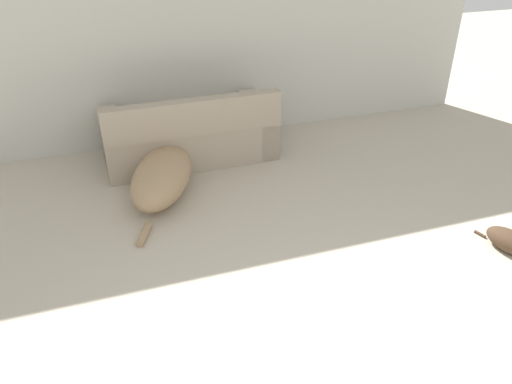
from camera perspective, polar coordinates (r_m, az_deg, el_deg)
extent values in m
cube|color=beige|center=(5.61, -7.26, 19.46)|extent=(6.87, 0.06, 2.77)
cube|color=tan|center=(5.44, -7.67, 5.98)|extent=(1.80, 0.85, 0.41)
cube|color=tan|center=(4.97, -7.05, 8.47)|extent=(1.78, 0.18, 0.36)
cube|color=tan|center=(5.61, 0.22, 7.81)|extent=(0.22, 0.82, 0.55)
cube|color=tan|center=(5.32, -16.04, 5.31)|extent=(0.22, 0.82, 0.55)
ellipsoid|color=#A38460|center=(4.75, -10.67, 1.82)|extent=(0.91, 1.25, 0.39)
sphere|color=#493726|center=(5.33, -9.03, 4.44)|extent=(0.33, 0.33, 0.25)
cylinder|color=#A38460|center=(4.25, -12.67, -4.74)|extent=(0.17, 0.29, 0.06)
ellipsoid|color=#473323|center=(4.45, 27.06, -5.05)|extent=(0.30, 0.44, 0.18)
cylinder|color=#473323|center=(4.58, 24.23, -4.40)|extent=(0.05, 0.10, 0.02)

